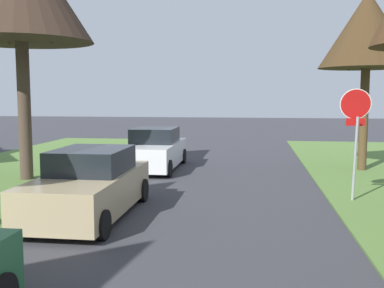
{
  "coord_description": "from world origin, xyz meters",
  "views": [
    {
      "loc": [
        1.6,
        1.78,
        2.82
      ],
      "look_at": [
        0.22,
        11.8,
        1.74
      ],
      "focal_mm": 42.52,
      "sensor_mm": 36.0,
      "label": 1
    }
  ],
  "objects_px": {
    "stop_sign_far": "(355,120)",
    "parked_sedan_white": "(154,150)",
    "street_tree_right_far": "(367,31)",
    "parked_sedan_tan": "(90,185)"
  },
  "relations": [
    {
      "from": "street_tree_right_far",
      "to": "parked_sedan_tan",
      "type": "distance_m",
      "value": 11.7
    },
    {
      "from": "stop_sign_far",
      "to": "parked_sedan_white",
      "type": "height_order",
      "value": "stop_sign_far"
    },
    {
      "from": "stop_sign_far",
      "to": "parked_sedan_white",
      "type": "relative_size",
      "value": 0.67
    },
    {
      "from": "parked_sedan_tan",
      "to": "parked_sedan_white",
      "type": "height_order",
      "value": "same"
    },
    {
      "from": "street_tree_right_far",
      "to": "parked_sedan_white",
      "type": "xyz_separation_m",
      "value": [
        -7.82,
        -0.54,
        -4.44
      ]
    },
    {
      "from": "stop_sign_far",
      "to": "parked_sedan_tan",
      "type": "relative_size",
      "value": 0.67
    },
    {
      "from": "stop_sign_far",
      "to": "parked_sedan_white",
      "type": "xyz_separation_m",
      "value": [
        -6.42,
        4.67,
        -1.46
      ]
    },
    {
      "from": "parked_sedan_tan",
      "to": "parked_sedan_white",
      "type": "xyz_separation_m",
      "value": [
        0.0,
        6.94,
        0.0
      ]
    },
    {
      "from": "parked_sedan_white",
      "to": "street_tree_right_far",
      "type": "bearing_deg",
      "value": 3.93
    },
    {
      "from": "street_tree_right_far",
      "to": "parked_sedan_white",
      "type": "bearing_deg",
      "value": -176.07
    }
  ]
}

